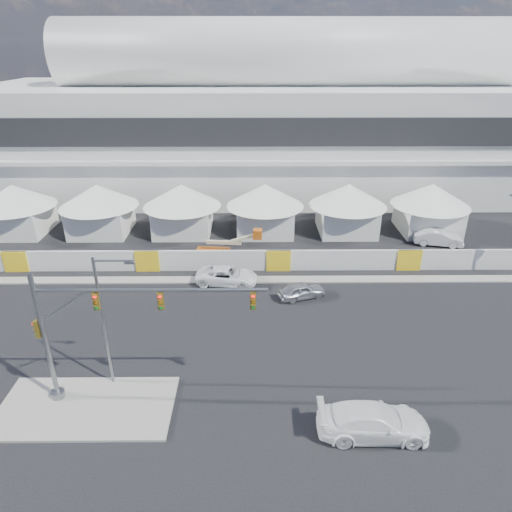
{
  "coord_description": "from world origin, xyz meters",
  "views": [
    {
      "loc": [
        3.65,
        -23.13,
        19.23
      ],
      "look_at": [
        3.91,
        10.0,
        3.57
      ],
      "focal_mm": 32.0,
      "sensor_mm": 36.0,
      "label": 1
    }
  ],
  "objects_px": {
    "boom_lift": "(219,251)",
    "lot_car_a": "(438,238)",
    "pickup_near": "(373,421)",
    "traffic_mast": "(90,331)",
    "sedan_silver": "(301,290)",
    "pickup_curb": "(227,276)",
    "streetlight_median": "(106,314)"
  },
  "relations": [
    {
      "from": "lot_car_a",
      "to": "boom_lift",
      "type": "bearing_deg",
      "value": 111.41
    },
    {
      "from": "lot_car_a",
      "to": "pickup_near",
      "type": "bearing_deg",
      "value": 166.26
    },
    {
      "from": "pickup_curb",
      "to": "pickup_near",
      "type": "xyz_separation_m",
      "value": [
        8.65,
        -16.94,
        0.13
      ]
    },
    {
      "from": "pickup_curb",
      "to": "sedan_silver",
      "type": "bearing_deg",
      "value": -104.89
    },
    {
      "from": "sedan_silver",
      "to": "pickup_near",
      "type": "distance_m",
      "value": 14.66
    },
    {
      "from": "lot_car_a",
      "to": "boom_lift",
      "type": "relative_size",
      "value": 0.76
    },
    {
      "from": "sedan_silver",
      "to": "pickup_near",
      "type": "xyz_separation_m",
      "value": [
        2.4,
        -14.46,
        0.21
      ]
    },
    {
      "from": "boom_lift",
      "to": "pickup_curb",
      "type": "bearing_deg",
      "value": -73.33
    },
    {
      "from": "sedan_silver",
      "to": "boom_lift",
      "type": "bearing_deg",
      "value": 25.84
    },
    {
      "from": "boom_lift",
      "to": "traffic_mast",
      "type": "bearing_deg",
      "value": -101.21
    },
    {
      "from": "lot_car_a",
      "to": "streetlight_median",
      "type": "bearing_deg",
      "value": 140.42
    },
    {
      "from": "traffic_mast",
      "to": "boom_lift",
      "type": "xyz_separation_m",
      "value": [
        5.73,
        19.08,
        -3.94
      ]
    },
    {
      "from": "pickup_curb",
      "to": "lot_car_a",
      "type": "distance_m",
      "value": 22.93
    },
    {
      "from": "pickup_near",
      "to": "streetlight_median",
      "type": "xyz_separation_m",
      "value": [
        -14.86,
        4.14,
        4.15
      ]
    },
    {
      "from": "traffic_mast",
      "to": "streetlight_median",
      "type": "xyz_separation_m",
      "value": [
        0.5,
        1.34,
        0.2
      ]
    },
    {
      "from": "sedan_silver",
      "to": "boom_lift",
      "type": "xyz_separation_m",
      "value": [
        -7.22,
        7.43,
        0.21
      ]
    },
    {
      "from": "pickup_near",
      "to": "lot_car_a",
      "type": "xyz_separation_m",
      "value": [
        12.79,
        25.09,
        -0.06
      ]
    },
    {
      "from": "streetlight_median",
      "to": "pickup_near",
      "type": "bearing_deg",
      "value": -15.57
    },
    {
      "from": "traffic_mast",
      "to": "lot_car_a",
      "type": "bearing_deg",
      "value": 38.38
    },
    {
      "from": "pickup_near",
      "to": "streetlight_median",
      "type": "bearing_deg",
      "value": 75.56
    },
    {
      "from": "lot_car_a",
      "to": "streetlight_median",
      "type": "height_order",
      "value": "streetlight_median"
    },
    {
      "from": "boom_lift",
      "to": "lot_car_a",
      "type": "bearing_deg",
      "value": 13.64
    },
    {
      "from": "pickup_curb",
      "to": "boom_lift",
      "type": "bearing_deg",
      "value": 17.97
    },
    {
      "from": "pickup_near",
      "to": "streetlight_median",
      "type": "height_order",
      "value": "streetlight_median"
    },
    {
      "from": "pickup_near",
      "to": "traffic_mast",
      "type": "distance_m",
      "value": 16.1
    },
    {
      "from": "pickup_near",
      "to": "traffic_mast",
      "type": "xyz_separation_m",
      "value": [
        -15.35,
        2.8,
        3.95
      ]
    },
    {
      "from": "traffic_mast",
      "to": "sedan_silver",
      "type": "bearing_deg",
      "value": 41.99
    },
    {
      "from": "sedan_silver",
      "to": "traffic_mast",
      "type": "xyz_separation_m",
      "value": [
        -12.95,
        -11.66,
        4.15
      ]
    },
    {
      "from": "pickup_curb",
      "to": "streetlight_median",
      "type": "distance_m",
      "value": 14.85
    },
    {
      "from": "sedan_silver",
      "to": "boom_lift",
      "type": "relative_size",
      "value": 0.6
    },
    {
      "from": "traffic_mast",
      "to": "pickup_near",
      "type": "bearing_deg",
      "value": -10.32
    },
    {
      "from": "sedan_silver",
      "to": "traffic_mast",
      "type": "height_order",
      "value": "traffic_mast"
    }
  ]
}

